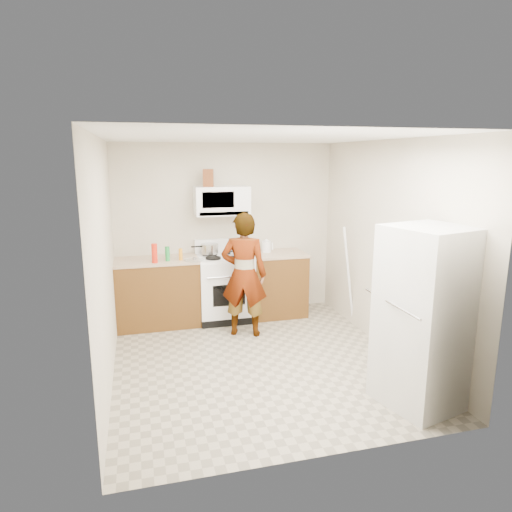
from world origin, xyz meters
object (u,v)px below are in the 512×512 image
object	(u,v)px
kettle	(266,247)
fridge	(425,317)
person	(244,275)
gas_range	(225,286)
saucepan	(210,249)
microwave	(222,201)

from	to	relation	value
kettle	fridge	bearing A→B (deg)	-86.09
fridge	person	bearing A→B (deg)	105.81
gas_range	fridge	world-z (taller)	fridge
fridge	saucepan	world-z (taller)	fridge
microwave	fridge	distance (m)	3.29
gas_range	kettle	size ratio (longest dim) A/B	7.04
microwave	kettle	xyz separation A→B (m)	(0.65, -0.03, -0.68)
microwave	fridge	bearing A→B (deg)	-64.56
gas_range	kettle	xyz separation A→B (m)	(0.65, 0.10, 0.53)
gas_range	person	bearing A→B (deg)	-78.28
microwave	saucepan	bearing A→B (deg)	-175.83
kettle	saucepan	world-z (taller)	kettle
person	saucepan	size ratio (longest dim) A/B	6.74
microwave	fridge	xyz separation A→B (m)	(1.37, -2.87, -0.85)
kettle	saucepan	xyz separation A→B (m)	(-0.84, 0.01, 0.00)
fridge	kettle	bearing A→B (deg)	89.44
person	saucepan	distance (m)	0.86
gas_range	kettle	distance (m)	0.85
microwave	saucepan	xyz separation A→B (m)	(-0.19, -0.01, -0.68)
fridge	kettle	xyz separation A→B (m)	(-0.71, 2.84, 0.17)
person	kettle	world-z (taller)	person
gas_range	microwave	world-z (taller)	microwave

